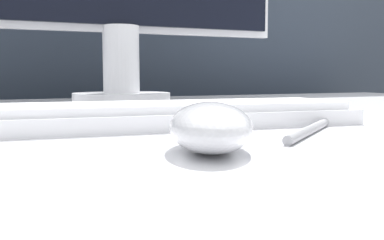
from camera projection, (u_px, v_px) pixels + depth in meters
partition_panel at (67, 131)px, 1.14m from camera, size 5.00×0.03×1.33m
computer_mouse_near at (211, 127)px, 0.31m from camera, size 0.09×0.12×0.03m
keyboard at (151, 115)px, 0.45m from camera, size 0.44×0.15×0.02m
pen at (310, 130)px, 0.39m from camera, size 0.12×0.10×0.01m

